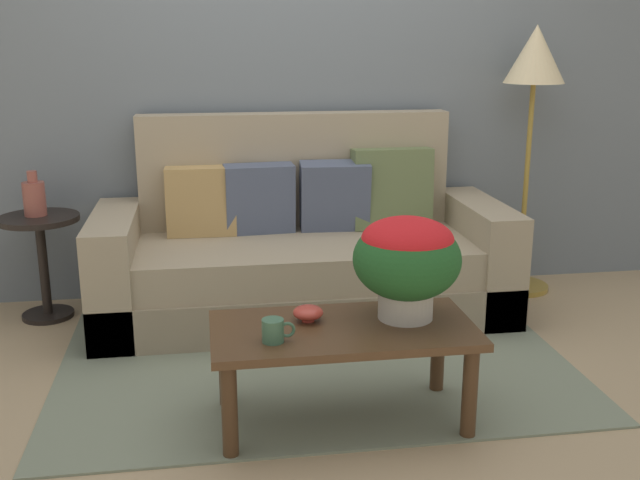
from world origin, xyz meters
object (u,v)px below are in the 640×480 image
side_table (42,248)px  coffee_mug (274,331)px  couch (303,254)px  potted_plant (407,257)px  floor_lamp (534,79)px  snack_bowl (308,313)px  table_vase (34,198)px  coffee_table (343,342)px

side_table → coffee_mug: side_table is taller
couch → side_table: 1.41m
couch → coffee_mug: 1.41m
potted_plant → coffee_mug: (-0.54, -0.16, -0.21)m
side_table → floor_lamp: (2.76, 0.05, 0.87)m
floor_lamp → side_table: bearing=-179.0°
couch → coffee_mug: size_ratio=17.73×
couch → coffee_mug: bearing=-101.9°
side_table → snack_bowl: side_table is taller
potted_plant → table_vase: size_ratio=1.78×
floor_lamp → coffee_mug: (-1.65, -1.55, -0.81)m
table_vase → coffee_mug: bearing=-53.3°
couch → side_table: bearing=174.9°
coffee_table → snack_bowl: size_ratio=8.52×
couch → potted_plant: couch is taller
floor_lamp → coffee_table: bearing=-133.6°
couch → snack_bowl: (-0.14, -1.19, 0.11)m
coffee_mug → couch: bearing=78.1°
floor_lamp → snack_bowl: bearing=-137.7°
floor_lamp → potted_plant: bearing=-128.6°
potted_plant → couch: bearing=101.8°
potted_plant → snack_bowl: bearing=176.4°
floor_lamp → table_vase: 2.84m
coffee_mug → table_vase: bearing=126.7°
coffee_table → potted_plant: potted_plant is taller
table_vase → potted_plant: bearing=-39.0°
side_table → table_vase: (-0.01, 0.02, 0.28)m
potted_plant → snack_bowl: potted_plant is taller
side_table → floor_lamp: size_ratio=0.37×
floor_lamp → table_vase: floor_lamp is taller
floor_lamp → potted_plant: size_ratio=3.66×
coffee_table → coffee_mug: 0.32m
couch → coffee_table: couch is taller
couch → side_table: size_ratio=3.87×
coffee_table → side_table: bearing=135.1°
coffee_table → table_vase: (-1.41, 1.40, 0.33)m
coffee_mug → side_table: bearing=126.6°
snack_bowl → coffee_table: bearing=-31.3°
floor_lamp → potted_plant: (-1.11, -1.38, -0.60)m
floor_lamp → coffee_mug: 2.40m
coffee_mug → potted_plant: bearing=16.5°
coffee_table → side_table: (-1.39, 1.39, 0.05)m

